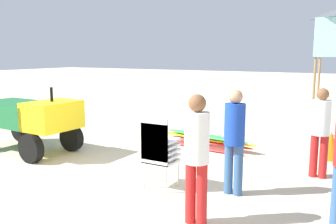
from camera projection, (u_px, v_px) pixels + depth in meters
name	position (u px, v px, depth m)	size (l,w,h in m)	color
ground	(104.00, 187.00, 6.05)	(80.00, 80.00, 0.00)	beige
utility_cart	(28.00, 117.00, 8.15)	(2.59, 1.37, 1.50)	#1E6B38
stacked_plastic_chairs	(158.00, 147.00, 5.88)	(0.48, 0.48, 1.20)	white
surfboard_pile	(206.00, 141.00, 8.59)	(2.52, 0.80, 0.32)	red
lifeguard_near_center	(321.00, 127.00, 6.40)	(0.32, 0.32, 1.61)	red
lifeguard_near_right	(197.00, 151.00, 4.60)	(0.32, 0.32, 1.70)	red
lifeguard_far_right	(234.00, 135.00, 5.61)	(0.32, 0.32, 1.66)	#33598C
traffic_cone_near	(331.00, 145.00, 7.62)	(0.41, 0.41, 0.59)	orange
traffic_cone_far	(323.00, 127.00, 9.78)	(0.34, 0.34, 0.48)	orange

